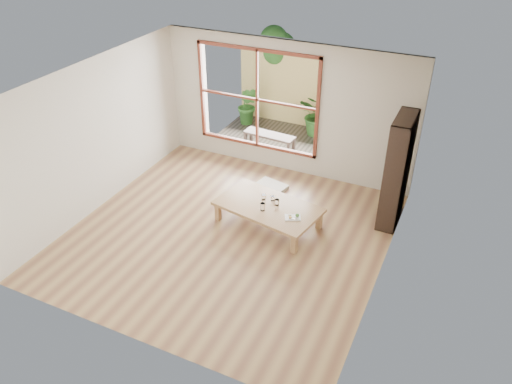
% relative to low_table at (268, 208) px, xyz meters
% --- Properties ---
extents(ground, '(5.00, 5.00, 0.00)m').
position_rel_low_table_xyz_m(ground, '(-0.47, -0.54, -0.33)').
color(ground, tan).
rests_on(ground, ground).
extents(low_table, '(1.86, 1.26, 0.37)m').
position_rel_low_table_xyz_m(low_table, '(0.00, 0.00, 0.00)').
color(low_table, tan).
rests_on(low_table, ground).
extents(floor_cushion, '(0.67, 0.67, 0.08)m').
position_rel_low_table_xyz_m(floor_cushion, '(-0.43, 0.99, -0.29)').
color(floor_cushion, silver).
rests_on(floor_cushion, ground).
extents(bookshelf, '(0.31, 0.86, 1.91)m').
position_rel_low_table_xyz_m(bookshelf, '(1.85, 1.02, 0.63)').
color(bookshelf, black).
rests_on(bookshelf, ground).
extents(glass_tall, '(0.08, 0.08, 0.14)m').
position_rel_low_table_xyz_m(glass_tall, '(-0.03, -0.17, 0.11)').
color(glass_tall, silver).
rests_on(glass_tall, low_table).
extents(glass_mid, '(0.07, 0.07, 0.11)m').
position_rel_low_table_xyz_m(glass_mid, '(0.12, 0.08, 0.10)').
color(glass_mid, silver).
rests_on(glass_mid, low_table).
extents(glass_short, '(0.07, 0.07, 0.09)m').
position_rel_low_table_xyz_m(glass_short, '(0.01, 0.17, 0.09)').
color(glass_short, silver).
rests_on(glass_short, low_table).
extents(glass_small, '(0.07, 0.07, 0.09)m').
position_rel_low_table_xyz_m(glass_small, '(-0.15, 0.14, 0.09)').
color(glass_small, silver).
rests_on(glass_small, low_table).
extents(food_tray, '(0.31, 0.27, 0.08)m').
position_rel_low_table_xyz_m(food_tray, '(0.52, -0.16, 0.06)').
color(food_tray, white).
rests_on(food_tray, low_table).
extents(deck, '(2.80, 2.00, 0.05)m').
position_rel_low_table_xyz_m(deck, '(-1.07, 3.02, -0.33)').
color(deck, '#3A332A').
rests_on(deck, ground).
extents(garden_bench, '(1.15, 0.42, 0.36)m').
position_rel_low_table_xyz_m(garden_bench, '(-1.08, 2.52, -0.01)').
color(garden_bench, black).
rests_on(garden_bench, deck).
extents(bamboo_fence, '(2.80, 0.06, 1.80)m').
position_rel_low_table_xyz_m(bamboo_fence, '(-1.07, 4.02, 0.57)').
color(bamboo_fence, '#DCC471').
rests_on(bamboo_fence, ground).
extents(shrub_right, '(1.09, 1.03, 0.97)m').
position_rel_low_table_xyz_m(shrub_right, '(-0.36, 3.65, 0.18)').
color(shrub_right, '#275720').
rests_on(shrub_right, deck).
extents(shrub_left, '(0.52, 0.42, 0.93)m').
position_rel_low_table_xyz_m(shrub_left, '(-2.07, 3.52, 0.16)').
color(shrub_left, '#275720').
rests_on(shrub_left, deck).
extents(garden_tree, '(1.04, 0.85, 2.22)m').
position_rel_low_table_xyz_m(garden_tree, '(-1.75, 4.32, 1.30)').
color(garden_tree, '#4C3D2D').
rests_on(garden_tree, ground).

